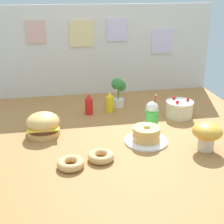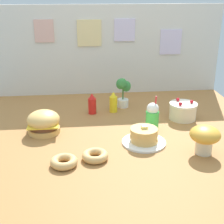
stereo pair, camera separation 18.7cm
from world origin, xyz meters
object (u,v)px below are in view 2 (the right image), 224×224
object	(u,v)px
layer_cake	(183,111)
donut_pink_glaze	(64,162)
mustard_bottle	(113,103)
donut_chocolate	(95,156)
cream_soda_cup	(152,116)
pancake_stack	(144,137)
mushroom_stool	(205,137)
potted_plant	(123,91)
burger	(44,122)
ketchup_bottle	(92,104)

from	to	relation	value
layer_cake	donut_pink_glaze	xyz separation A→B (m)	(-0.96, -0.65, -0.04)
layer_cake	donut_pink_glaze	distance (m)	1.16
mustard_bottle	donut_chocolate	world-z (taller)	mustard_bottle
layer_cake	donut_chocolate	size ratio (longest dim) A/B	1.34
cream_soda_cup	layer_cake	bearing A→B (deg)	31.26
pancake_stack	mushroom_stool	size ratio (longest dim) A/B	1.55
pancake_stack	potted_plant	bearing A→B (deg)	93.72
donut_chocolate	mustard_bottle	bearing A→B (deg)	75.84
potted_plant	mustard_bottle	bearing A→B (deg)	-131.62
donut_pink_glaze	donut_chocolate	distance (m)	0.20
mustard_bottle	mushroom_stool	size ratio (longest dim) A/B	0.91
burger	donut_pink_glaze	world-z (taller)	burger
ketchup_bottle	donut_pink_glaze	xyz separation A→B (m)	(-0.22, -0.86, -0.06)
pancake_stack	mustard_bottle	size ratio (longest dim) A/B	1.70
burger	mustard_bottle	world-z (taller)	mustard_bottle
potted_plant	layer_cake	bearing A→B (deg)	-36.40
ketchup_bottle	donut_chocolate	xyz separation A→B (m)	(-0.02, -0.80, -0.06)
mushroom_stool	pancake_stack	bearing A→B (deg)	153.19
cream_soda_cup	donut_chocolate	bearing A→B (deg)	-137.99
burger	ketchup_bottle	distance (m)	0.52
mustard_bottle	potted_plant	distance (m)	0.16
ketchup_bottle	donut_chocolate	size ratio (longest dim) A/B	1.08
potted_plant	mushroom_stool	size ratio (longest dim) A/B	1.39
donut_pink_glaze	mushroom_stool	size ratio (longest dim) A/B	0.85
mushroom_stool	donut_pink_glaze	bearing A→B (deg)	-176.08
layer_cake	donut_pink_glaze	size ratio (longest dim) A/B	1.34
burger	potted_plant	bearing A→B (deg)	36.22
mustard_bottle	mushroom_stool	bearing A→B (deg)	-57.82
burger	pancake_stack	distance (m)	0.76
cream_soda_cup	donut_chocolate	size ratio (longest dim) A/B	1.61
cream_soda_cup	mushroom_stool	bearing A→B (deg)	-57.85
cream_soda_cup	donut_pink_glaze	distance (m)	0.81
donut_pink_glaze	pancake_stack	bearing A→B (deg)	24.12
mustard_bottle	cream_soda_cup	xyz separation A→B (m)	(0.26, -0.41, 0.02)
pancake_stack	layer_cake	xyz separation A→B (m)	(0.41, 0.41, 0.02)
mustard_bottle	cream_soda_cup	size ratio (longest dim) A/B	0.67
donut_chocolate	layer_cake	bearing A→B (deg)	38.15
donut_pink_glaze	ketchup_bottle	bearing A→B (deg)	75.77
cream_soda_cup	mushroom_stool	xyz separation A→B (m)	(0.26, -0.41, 0.01)
mustard_bottle	donut_pink_glaze	distance (m)	0.97
mustard_bottle	potted_plant	xyz separation A→B (m)	(0.10, 0.11, 0.06)
layer_cake	donut_chocolate	bearing A→B (deg)	-141.85
donut_chocolate	potted_plant	bearing A→B (deg)	71.80
layer_cake	mushroom_stool	distance (m)	0.59
burger	pancake_stack	xyz separation A→B (m)	(0.72, -0.25, -0.03)
layer_cake	pancake_stack	bearing A→B (deg)	-134.99
mustard_bottle	pancake_stack	bearing A→B (deg)	-76.78
layer_cake	donut_chocolate	distance (m)	0.97
donut_pink_glaze	potted_plant	bearing A→B (deg)	63.05
burger	mushroom_stool	distance (m)	1.17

